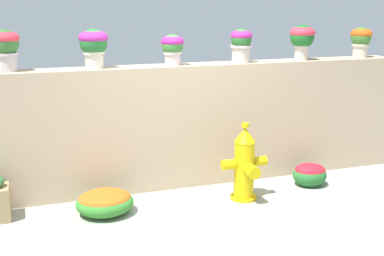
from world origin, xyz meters
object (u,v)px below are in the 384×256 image
(potted_plant_4, at_px, (241,43))
(potted_plant_6, at_px, (361,38))
(flower_bush_right, at_px, (310,173))
(potted_plant_1, at_px, (5,45))
(potted_plant_5, at_px, (302,37))
(potted_plant_2, at_px, (93,44))
(flower_bush_left, at_px, (105,201))
(potted_plant_3, at_px, (172,46))
(fire_hydrant, at_px, (245,165))

(potted_plant_4, relative_size, potted_plant_6, 1.01)
(potted_plant_4, xyz_separation_m, flower_bush_right, (0.73, -0.59, -1.63))
(potted_plant_4, bearing_deg, flower_bush_right, -39.05)
(potted_plant_1, xyz_separation_m, potted_plant_5, (3.67, -0.04, 0.01))
(potted_plant_2, height_order, flower_bush_left, potted_plant_2)
(potted_plant_5, xyz_separation_m, flower_bush_right, (-0.14, -0.59, -1.68))
(potted_plant_4, height_order, potted_plant_6, potted_plant_4)
(potted_plant_3, height_order, fire_hydrant, potted_plant_3)
(potted_plant_3, xyz_separation_m, potted_plant_4, (0.91, 0.00, 0.02))
(flower_bush_right, bearing_deg, potted_plant_4, 140.95)
(potted_plant_6, xyz_separation_m, fire_hydrant, (-2.09, -0.79, -1.37))
(potted_plant_2, bearing_deg, potted_plant_6, 0.41)
(potted_plant_2, height_order, potted_plant_6, potted_plant_2)
(potted_plant_3, bearing_deg, potted_plant_1, 178.94)
(potted_plant_4, bearing_deg, flower_bush_left, -161.21)
(flower_bush_left, bearing_deg, potted_plant_1, 143.17)
(potted_plant_6, relative_size, fire_hydrant, 0.45)
(potted_plant_3, height_order, flower_bush_left, potted_plant_3)
(potted_plant_6, xyz_separation_m, flower_bush_right, (-1.10, -0.63, -1.64))
(potted_plant_5, relative_size, flower_bush_left, 0.72)
(potted_plant_2, height_order, flower_bush_right, potted_plant_2)
(potted_plant_1, xyz_separation_m, flower_bush_left, (0.90, -0.68, -1.68))
(potted_plant_1, bearing_deg, potted_plant_3, -1.06)
(potted_plant_4, distance_m, flower_bush_right, 1.89)
(potted_plant_1, xyz_separation_m, potted_plant_2, (0.95, -0.02, -0.00))
(flower_bush_right, bearing_deg, potted_plant_6, 29.98)
(potted_plant_3, relative_size, potted_plant_4, 0.88)
(potted_plant_4, height_order, potted_plant_5, potted_plant_5)
(potted_plant_5, bearing_deg, flower_bush_left, -166.96)
(potted_plant_1, height_order, potted_plant_5, same)
(fire_hydrant, relative_size, flower_bush_left, 1.45)
(potted_plant_3, bearing_deg, potted_plant_5, -0.04)
(potted_plant_2, distance_m, potted_plant_6, 3.68)
(potted_plant_1, height_order, potted_plant_4, potted_plant_1)
(potted_plant_4, bearing_deg, potted_plant_6, 1.22)
(potted_plant_3, xyz_separation_m, potted_plant_5, (1.78, -0.00, 0.07))
(potted_plant_3, distance_m, flower_bush_left, 2.00)
(potted_plant_2, bearing_deg, potted_plant_4, -0.39)
(potted_plant_4, height_order, flower_bush_left, potted_plant_4)
(potted_plant_1, xyz_separation_m, potted_plant_4, (2.80, -0.03, -0.03))
(flower_bush_left, bearing_deg, flower_bush_right, 1.08)
(potted_plant_5, xyz_separation_m, potted_plant_6, (0.96, 0.04, -0.04))
(potted_plant_6, bearing_deg, fire_hydrant, -159.34)
(potted_plant_1, relative_size, potted_plant_2, 1.02)
(potted_plant_6, relative_size, flower_bush_left, 0.65)
(potted_plant_6, height_order, flower_bush_right, potted_plant_6)
(fire_hydrant, bearing_deg, potted_plant_5, 33.39)
(potted_plant_1, relative_size, fire_hydrant, 0.50)
(potted_plant_2, relative_size, flower_bush_left, 0.71)
(potted_plant_4, xyz_separation_m, fire_hydrant, (-0.26, -0.75, -1.36))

